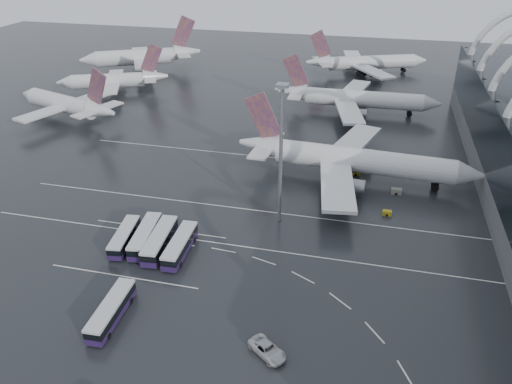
% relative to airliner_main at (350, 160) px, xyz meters
% --- Properties ---
extents(ground, '(420.00, 420.00, 0.00)m').
position_rel_airliner_main_xyz_m(ground, '(-11.48, -32.38, -4.94)').
color(ground, black).
rests_on(ground, ground).
extents(lane_marking_near, '(120.00, 0.25, 0.01)m').
position_rel_airliner_main_xyz_m(lane_marking_near, '(-11.48, -34.38, -4.93)').
color(lane_marking_near, silver).
rests_on(lane_marking_near, ground).
extents(lane_marking_mid, '(120.00, 0.25, 0.01)m').
position_rel_airliner_main_xyz_m(lane_marking_mid, '(-11.48, -20.38, -4.93)').
color(lane_marking_mid, silver).
rests_on(lane_marking_mid, ground).
extents(lane_marking_far, '(120.00, 0.25, 0.01)m').
position_rel_airliner_main_xyz_m(lane_marking_far, '(-11.48, 7.62, -4.93)').
color(lane_marking_far, silver).
rests_on(lane_marking_far, ground).
extents(bus_bay_line_south, '(28.00, 0.25, 0.01)m').
position_rel_airliner_main_xyz_m(bus_bay_line_south, '(-35.48, -48.38, -4.93)').
color(bus_bay_line_south, silver).
rests_on(bus_bay_line_south, ground).
extents(bus_bay_line_north, '(28.00, 0.25, 0.01)m').
position_rel_airliner_main_xyz_m(bus_bay_line_north, '(-35.48, -32.38, -4.93)').
color(bus_bay_line_north, silver).
rests_on(bus_bay_line_north, ground).
extents(airliner_main, '(58.23, 50.96, 19.72)m').
position_rel_airliner_main_xyz_m(airliner_main, '(0.00, 0.00, 0.00)').
color(airliner_main, silver).
rests_on(airliner_main, ground).
extents(airliner_gate_b, '(52.31, 47.22, 18.23)m').
position_rel_airliner_main_xyz_m(airliner_gate_b, '(-2.47, 49.47, -0.38)').
color(airliner_gate_b, silver).
rests_on(airliner_gate_b, ground).
extents(airliner_gate_c, '(49.47, 45.15, 18.34)m').
position_rel_airliner_main_xyz_m(airliner_gate_c, '(-1.79, 99.13, -0.35)').
color(airliner_gate_c, silver).
rests_on(airliner_gate_c, ground).
extents(jet_remote_west, '(42.14, 34.27, 18.68)m').
position_rel_airliner_main_xyz_m(jet_remote_west, '(-89.53, 21.18, -0.12)').
color(jet_remote_west, silver).
rests_on(jet_remote_west, ground).
extents(jet_remote_mid, '(38.47, 31.38, 17.37)m').
position_rel_airliner_main_xyz_m(jet_remote_mid, '(-88.97, 50.95, -0.45)').
color(jet_remote_mid, silver).
rests_on(jet_remote_mid, ground).
extents(jet_remote_far, '(46.86, 38.35, 21.78)m').
position_rel_airliner_main_xyz_m(jet_remote_far, '(-92.56, 82.92, 0.69)').
color(jet_remote_far, silver).
rests_on(jet_remote_far, ground).
extents(bus_row_near_a, '(4.48, 12.34, 2.97)m').
position_rel_airliner_main_xyz_m(bus_row_near_a, '(-39.82, -39.01, -3.30)').
color(bus_row_near_a, '#22143F').
rests_on(bus_row_near_a, ground).
extents(bus_row_near_b, '(4.70, 13.55, 3.27)m').
position_rel_airliner_main_xyz_m(bus_row_near_b, '(-35.93, -38.00, -3.14)').
color(bus_row_near_b, '#22143F').
rests_on(bus_row_near_b, ground).
extents(bus_row_near_c, '(4.30, 13.86, 3.36)m').
position_rel_airliner_main_xyz_m(bus_row_near_c, '(-32.56, -38.79, -3.09)').
color(bus_row_near_c, '#22143F').
rests_on(bus_row_near_c, ground).
extents(bus_row_near_d, '(3.55, 13.17, 3.21)m').
position_rel_airliner_main_xyz_m(bus_row_near_d, '(-28.27, -39.32, -3.17)').
color(bus_row_near_d, '#22143F').
rests_on(bus_row_near_d, ground).
extents(bus_row_far_c, '(3.47, 12.75, 3.11)m').
position_rel_airliner_main_xyz_m(bus_row_far_c, '(-32.07, -58.59, -3.23)').
color(bus_row_far_c, '#22143F').
rests_on(bus_row_far_c, ground).
extents(van_curve_a, '(6.74, 6.02, 1.74)m').
position_rel_airliner_main_xyz_m(van_curve_a, '(-6.85, -59.86, -4.07)').
color(van_curve_a, silver).
rests_on(van_curve_a, ground).
extents(floodlight_mast, '(2.23, 2.23, 29.15)m').
position_rel_airliner_main_xyz_m(floodlight_mast, '(-12.58, -23.31, 13.40)').
color(floodlight_mast, gray).
rests_on(floodlight_mast, ground).
extents(gse_cart_belly_a, '(1.88, 1.11, 1.03)m').
position_rel_airliner_main_xyz_m(gse_cart_belly_a, '(9.30, -15.57, -4.42)').
color(gse_cart_belly_a, '#AC9817').
rests_on(gse_cart_belly_a, ground).
extents(gse_cart_belly_b, '(2.39, 1.41, 1.30)m').
position_rel_airliner_main_xyz_m(gse_cart_belly_b, '(11.23, -5.29, -4.29)').
color(gse_cart_belly_b, slate).
rests_on(gse_cart_belly_b, ground).
extents(gse_cart_belly_c, '(1.91, 1.13, 1.04)m').
position_rel_airliner_main_xyz_m(gse_cart_belly_c, '(-4.09, -9.90, -4.42)').
color(gse_cart_belly_c, '#AC9817').
rests_on(gse_cart_belly_c, ground).
extents(gse_cart_belly_e, '(2.17, 1.28, 1.18)m').
position_rel_airliner_main_xyz_m(gse_cart_belly_e, '(1.51, 2.65, -4.35)').
color(gse_cart_belly_e, '#AC9817').
rests_on(gse_cart_belly_e, ground).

